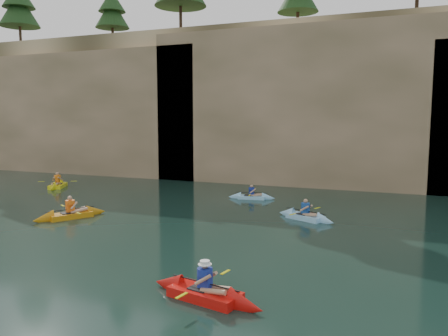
% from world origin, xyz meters
% --- Properties ---
extents(ground, '(160.00, 160.00, 0.00)m').
position_xyz_m(ground, '(0.00, 0.00, 0.00)').
color(ground, black).
rests_on(ground, ground).
extents(cliff, '(70.00, 16.00, 12.00)m').
position_xyz_m(cliff, '(0.00, 30.00, 6.00)').
color(cliff, tan).
rests_on(cliff, ground).
extents(cliff_slab_west, '(26.00, 2.40, 10.56)m').
position_xyz_m(cliff_slab_west, '(-20.00, 22.60, 5.28)').
color(cliff_slab_west, tan).
rests_on(cliff_slab_west, ground).
extents(cliff_slab_center, '(24.00, 2.40, 11.40)m').
position_xyz_m(cliff_slab_center, '(2.00, 22.60, 5.70)').
color(cliff_slab_center, tan).
rests_on(cliff_slab_center, ground).
extents(sea_cave_west, '(4.50, 1.00, 4.00)m').
position_xyz_m(sea_cave_west, '(-18.00, 21.95, 2.00)').
color(sea_cave_west, black).
rests_on(sea_cave_west, ground).
extents(sea_cave_center, '(3.50, 1.00, 3.20)m').
position_xyz_m(sea_cave_center, '(-4.00, 21.95, 1.60)').
color(sea_cave_center, black).
rests_on(sea_cave_center, ground).
extents(sea_cave_east, '(5.00, 1.00, 4.50)m').
position_xyz_m(sea_cave_east, '(10.00, 21.95, 2.25)').
color(sea_cave_east, black).
rests_on(sea_cave_east, ground).
extents(main_kayaker, '(3.60, 2.34, 1.31)m').
position_xyz_m(main_kayaker, '(2.48, 2.09, 0.17)').
color(main_kayaker, red).
rests_on(main_kayaker, ground).
extents(kayaker_orange, '(2.46, 3.43, 1.34)m').
position_xyz_m(kayaker_orange, '(-7.35, 8.35, 0.16)').
color(kayaker_orange, orange).
rests_on(kayaker_orange, ground).
extents(kayaker_ltblue_near, '(3.14, 2.23, 1.23)m').
position_xyz_m(kayaker_ltblue_near, '(3.22, 12.16, 0.15)').
color(kayaker_ltblue_near, '#96D2FB').
rests_on(kayaker_ltblue_near, ground).
extents(kayaker_yellow, '(2.36, 3.25, 1.33)m').
position_xyz_m(kayaker_yellow, '(-14.47, 15.37, 0.16)').
color(kayaker_yellow, yellow).
rests_on(kayaker_yellow, ground).
extents(kayaker_ltblue_mid, '(2.87, 2.11, 1.06)m').
position_xyz_m(kayaker_ltblue_mid, '(-0.76, 16.24, 0.13)').
color(kayaker_ltblue_mid, '#95D4F9').
rests_on(kayaker_ltblue_mid, ground).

